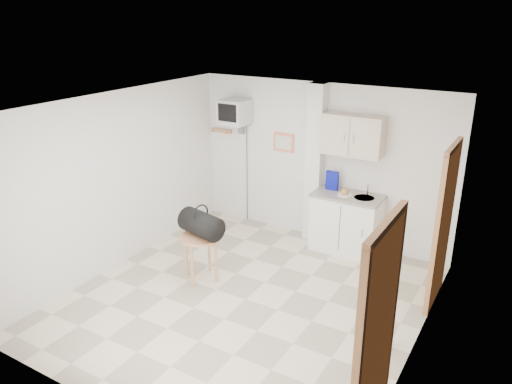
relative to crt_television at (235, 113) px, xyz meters
The scene contains 7 objects.
ground 3.15m from the crt_television, 54.36° to the right, with size 4.50×4.50×0.00m, color beige.
room_envelope 2.60m from the crt_television, 48.84° to the right, with size 4.24×4.54×2.55m.
kitchenette 2.32m from the crt_television, ahead, with size 1.03×0.58×2.10m.
crt_television is the anchor object (origin of this frame).
round_table 2.42m from the crt_television, 71.17° to the right, with size 0.55×0.55×0.65m.
duffel_bag 2.26m from the crt_television, 70.66° to the right, with size 0.67×0.47×0.45m.
water_bottle 4.27m from the crt_television, 31.87° to the right, with size 0.11×0.11×0.33m.
Camera 1 is at (2.95, -4.71, 3.53)m, focal length 35.00 mm.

